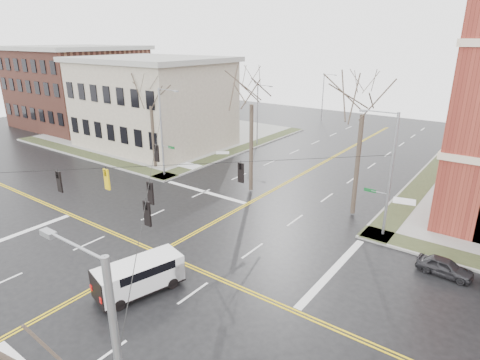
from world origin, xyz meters
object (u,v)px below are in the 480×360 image
Objects in this scene: streetlight_north_a at (258,112)px; tree_nw_near at (252,98)px; signal_pole_nw at (163,130)px; signal_pole_ne at (388,172)px; parked_car_a at (445,267)px; cargo_van at (142,273)px; tree_nw_far at (151,102)px; streetlight_north_b at (324,96)px; tree_ne at (363,108)px.

tree_nw_near reaches higher than streetlight_north_a.
streetlight_north_a is at bearing 87.68° from signal_pole_nw.
parked_car_a is at bearing -31.22° from signal_pole_ne.
signal_pole_ne reaches higher than streetlight_north_a.
streetlight_north_a is (-21.97, 16.50, -0.48)m from signal_pole_ne.
streetlight_north_a is 17.83m from tree_nw_near.
cargo_van is 0.52× the size of tree_nw_far.
signal_pole_ne reaches higher than cargo_van.
tree_nw_near is (9.07, -14.74, 4.28)m from streetlight_north_a.
signal_pole_nw is 20.73m from cargo_van.
tree_nw_far is at bearing -96.13° from streetlight_north_b.
signal_pole_ne is at bearing -37.07° from tree_ne.
streetlight_north_b is at bearing 118.95° from tree_ne.
cargo_van reaches higher than parked_car_a.
streetlight_north_a is at bearing 75.97° from tree_nw_far.
signal_pole_ne reaches higher than streetlight_north_b.
streetlight_north_a is at bearing 143.13° from tree_ne.
parked_car_a is (13.68, 12.03, -0.57)m from cargo_van.
signal_pole_nw is 0.74× the size of tree_ne.
tree_ne is (22.68, 0.88, 1.46)m from tree_nw_far.
tree_nw_far reaches higher than signal_pole_ne.
cargo_van is at bearing -67.32° from streetlight_north_a.
parked_car_a is 0.26× the size of tree_ne.
streetlight_north_b is (0.00, 20.00, 0.00)m from streetlight_north_a.
tree_ne is at bearing -36.87° from streetlight_north_a.
cargo_van is at bearing -75.66° from streetlight_north_b.
tree_ne is at bearing 6.73° from signal_pole_nw.
tree_ne is (18.92, -14.19, 4.36)m from streetlight_north_a.
tree_ne reaches higher than cargo_van.
tree_nw_far reaches higher than cargo_van.
tree_nw_far is at bearing 85.34° from parked_car_a.
tree_ne reaches higher than parked_car_a.
streetlight_north_a is at bearing 121.60° from tree_nw_near.
tree_nw_near is (-12.91, 1.76, 3.80)m from signal_pole_ne.
tree_nw_near reaches higher than parked_car_a.
signal_pole_ne is at bearing -7.77° from tree_nw_near.
signal_pole_ne is 1.70× the size of cargo_van.
signal_pole_nw is 2.79× the size of parked_car_a.
signal_pole_nw is 20.10m from tree_ne.
streetlight_north_b is 53.23m from cargo_van.
signal_pole_ne is at bearing 62.25° from parked_car_a.
signal_pole_ne is 22.64m from signal_pole_nw.
streetlight_north_a is 1.00× the size of streetlight_north_b.
tree_nw_far is (-3.77, -15.07, 2.89)m from streetlight_north_a.
cargo_van is (13.82, -14.97, -3.83)m from signal_pole_nw.
tree_nw_far is at bearing -177.77° from tree_ne.
signal_pole_ne is at bearing 0.00° from signal_pole_nw.
parked_car_a is at bearing -35.93° from streetlight_north_a.
cargo_van is (13.15, -51.47, -3.35)m from streetlight_north_b.
signal_pole_nw is 10.60m from tree_nw_near.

